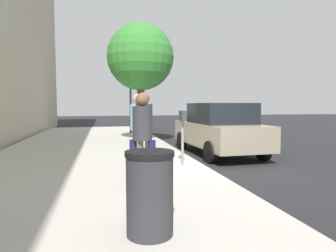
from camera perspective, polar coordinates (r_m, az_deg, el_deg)
ground_plane at (r=7.84m, az=6.64°, el=-8.42°), size 80.00×80.00×0.00m
sidewalk_slab at (r=7.41m, az=-16.07°, el=-8.70°), size 28.00×6.00×0.15m
parking_meter at (r=7.43m, az=2.90°, el=-0.00°), size 0.36×0.12×1.41m
pedestrian_at_meter at (r=6.93m, az=-4.74°, el=0.49°), size 0.53×0.40×1.86m
pedestrian_bystander at (r=5.79m, az=-5.08°, el=-0.70°), size 0.39×0.50×1.80m
parking_officer at (r=7.81m, az=-5.98°, el=0.87°), size 0.51×0.40×1.86m
parked_sedan_near at (r=10.12m, az=9.97°, el=-0.50°), size 4.45×2.07×1.77m
street_tree at (r=12.69m, az=-5.44°, el=13.27°), size 2.83×2.83×5.01m
traffic_signal at (r=16.52m, az=-7.06°, el=7.13°), size 0.24×0.44×3.60m
trash_bin at (r=3.54m, az=-3.62°, el=-13.02°), size 0.59×0.59×1.01m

